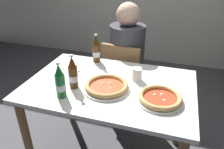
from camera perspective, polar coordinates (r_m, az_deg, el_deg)
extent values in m
cube|color=silver|center=(1.59, -0.54, -2.89)|extent=(1.20, 0.80, 0.03)
cylinder|color=olive|center=(1.81, -21.32, -15.66)|extent=(0.06, 0.06, 0.72)
cylinder|color=olive|center=(2.24, -11.07, -4.58)|extent=(0.06, 0.06, 0.72)
cylinder|color=olive|center=(2.03, 17.53, -9.44)|extent=(0.06, 0.06, 0.72)
cube|color=olive|center=(2.32, 3.81, -0.85)|extent=(0.45, 0.45, 0.04)
cube|color=olive|center=(2.07, 2.14, 2.26)|extent=(0.38, 0.09, 0.40)
cylinder|color=olive|center=(2.52, 8.68, -4.40)|extent=(0.04, 0.04, 0.41)
cylinder|color=olive|center=(2.62, 1.58, -2.73)|extent=(0.04, 0.04, 0.41)
cylinder|color=olive|center=(2.26, 6.06, -8.67)|extent=(0.04, 0.04, 0.41)
cylinder|color=olive|center=(2.36, -1.77, -6.59)|extent=(0.04, 0.04, 0.41)
cube|color=#2D3342|center=(2.41, 3.54, -5.34)|extent=(0.32, 0.28, 0.45)
cylinder|color=#3F3F47|center=(2.17, 3.93, 5.71)|extent=(0.34, 0.34, 0.55)
sphere|color=beige|center=(2.05, 4.28, 15.38)|extent=(0.22, 0.22, 0.22)
cylinder|color=white|center=(1.51, -1.33, -3.61)|extent=(0.33, 0.33, 0.01)
cylinder|color=#CC4723|center=(1.51, -1.33, -3.26)|extent=(0.24, 0.24, 0.01)
torus|color=tan|center=(1.50, -1.34, -2.90)|extent=(0.30, 0.30, 0.03)
sphere|color=silver|center=(1.54, -2.43, -2.49)|extent=(0.02, 0.02, 0.02)
sphere|color=silver|center=(1.48, -0.35, -3.82)|extent=(0.02, 0.02, 0.02)
sphere|color=silver|center=(1.54, -0.54, -2.40)|extent=(0.02, 0.02, 0.02)
cylinder|color=white|center=(1.43, 12.39, -6.54)|extent=(0.30, 0.30, 0.01)
cylinder|color=#BC381E|center=(1.42, 12.44, -6.17)|extent=(0.21, 0.21, 0.01)
torus|color=tan|center=(1.42, 12.48, -5.81)|extent=(0.28, 0.28, 0.03)
sphere|color=silver|center=(1.44, 11.11, -5.39)|extent=(0.02, 0.02, 0.02)
sphere|color=silver|center=(1.41, 13.60, -6.73)|extent=(0.02, 0.02, 0.02)
sphere|color=silver|center=(1.46, 12.87, -5.26)|extent=(0.02, 0.02, 0.02)
cylinder|color=#512D0F|center=(1.89, -4.10, 5.64)|extent=(0.06, 0.06, 0.16)
cone|color=#512D0F|center=(1.85, -4.22, 9.00)|extent=(0.05, 0.05, 0.07)
cylinder|color=#B7B7BC|center=(1.83, -4.27, 10.28)|extent=(0.03, 0.03, 0.01)
cylinder|color=white|center=(1.89, -4.09, 5.42)|extent=(0.07, 0.07, 0.04)
cylinder|color=#196B2D|center=(1.44, -13.30, -2.91)|extent=(0.06, 0.06, 0.16)
cone|color=#196B2D|center=(1.38, -13.83, 1.26)|extent=(0.05, 0.05, 0.07)
cylinder|color=#B7B7BC|center=(1.36, -14.04, 2.88)|extent=(0.03, 0.03, 0.01)
cylinder|color=white|center=(1.44, -13.27, -3.18)|extent=(0.07, 0.07, 0.04)
cylinder|color=#512D0F|center=(1.52, -10.10, -0.67)|extent=(0.06, 0.06, 0.16)
cone|color=#512D0F|center=(1.47, -10.49, 3.34)|extent=(0.05, 0.05, 0.07)
cylinder|color=#B7B7BC|center=(1.45, -10.64, 4.89)|extent=(0.03, 0.03, 0.01)
cylinder|color=white|center=(1.53, -10.08, -0.93)|extent=(0.07, 0.07, 0.04)
cube|color=white|center=(1.84, -8.41, 2.12)|extent=(0.18, 0.18, 0.00)
cube|color=silver|center=(1.83, -7.86, 2.17)|extent=(0.04, 0.19, 0.00)
cube|color=silver|center=(1.85, -8.98, 2.32)|extent=(0.03, 0.17, 0.00)
cylinder|color=white|center=(1.62, 6.55, 0.11)|extent=(0.07, 0.07, 0.09)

